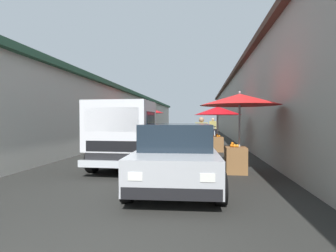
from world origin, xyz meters
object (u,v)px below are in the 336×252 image
(vendor_in_shade, at_px, (213,128))
(parked_scooter, at_px, (216,137))
(fruit_stall_far_left, at_px, (217,117))
(hatchback_car, at_px, (177,154))
(delivery_truck, at_px, (128,136))
(vendor_by_crates, at_px, (201,134))
(fruit_stall_near_right, at_px, (239,109))
(fruit_stall_mid_lane, at_px, (147,115))

(vendor_in_shade, xyz_separation_m, parked_scooter, (-2.69, -0.10, -0.52))
(fruit_stall_far_left, relative_size, vendor_in_shade, 1.39)
(hatchback_car, bearing_deg, delivery_truck, 43.42)
(vendor_in_shade, bearing_deg, vendor_by_crates, 174.09)
(fruit_stall_near_right, bearing_deg, fruit_stall_mid_lane, 29.78)
(delivery_truck, relative_size, parked_scooter, 2.95)
(hatchback_car, bearing_deg, fruit_stall_mid_lane, 16.29)
(vendor_in_shade, distance_m, parked_scooter, 2.74)
(fruit_stall_far_left, xyz_separation_m, vendor_by_crates, (-1.89, 0.78, -0.74))
(fruit_stall_far_left, bearing_deg, parked_scooter, -2.31)
(fruit_stall_near_right, height_order, vendor_in_shade, fruit_stall_near_right)
(fruit_stall_far_left, bearing_deg, vendor_by_crates, 157.73)
(fruit_stall_far_left, xyz_separation_m, vendor_in_shade, (5.88, -0.03, -0.73))
(hatchback_car, distance_m, vendor_by_crates, 5.04)
(fruit_stall_mid_lane, relative_size, fruit_stall_far_left, 1.04)
(delivery_truck, height_order, vendor_in_shade, delivery_truck)
(fruit_stall_near_right, height_order, hatchback_car, fruit_stall_near_right)
(fruit_stall_near_right, bearing_deg, fruit_stall_far_left, 3.50)
(fruit_stall_mid_lane, xyz_separation_m, parked_scooter, (0.72, -4.20, -1.35))
(fruit_stall_near_right, relative_size, vendor_by_crates, 1.44)
(fruit_stall_near_right, distance_m, vendor_by_crates, 3.61)
(hatchback_car, relative_size, parked_scooter, 2.37)
(fruit_stall_far_left, bearing_deg, vendor_in_shade, -0.28)
(fruit_stall_far_left, distance_m, vendor_in_shade, 5.92)
(fruit_stall_far_left, distance_m, parked_scooter, 3.42)
(vendor_by_crates, distance_m, parked_scooter, 5.18)
(fruit_stall_mid_lane, xyz_separation_m, fruit_stall_near_right, (-7.67, -4.39, 0.07))
(fruit_stall_near_right, distance_m, hatchback_car, 2.62)
(fruit_stall_mid_lane, bearing_deg, vendor_in_shade, -50.25)
(fruit_stall_mid_lane, height_order, vendor_by_crates, fruit_stall_mid_lane)
(hatchback_car, distance_m, delivery_truck, 2.53)
(fruit_stall_far_left, height_order, vendor_in_shade, fruit_stall_far_left)
(fruit_stall_near_right, bearing_deg, vendor_by_crates, 18.27)
(fruit_stall_near_right, xyz_separation_m, parked_scooter, (8.39, 0.19, -1.42))
(fruit_stall_far_left, relative_size, delivery_truck, 0.47)
(hatchback_car, relative_size, delivery_truck, 0.80)
(fruit_stall_mid_lane, height_order, parked_scooter, fruit_stall_mid_lane)
(fruit_stall_mid_lane, height_order, delivery_truck, fruit_stall_mid_lane)
(hatchback_car, relative_size, vendor_in_shade, 2.39)
(hatchback_car, height_order, delivery_truck, delivery_truck)
(fruit_stall_far_left, height_order, delivery_truck, fruit_stall_far_left)
(hatchback_car, bearing_deg, parked_scooter, -8.27)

